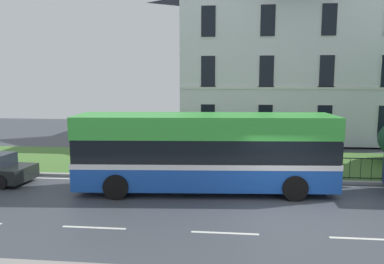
{
  "coord_description": "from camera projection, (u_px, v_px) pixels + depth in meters",
  "views": [
    {
      "loc": [
        -1.84,
        -12.71,
        4.57
      ],
      "look_at": [
        -3.73,
        5.4,
        1.98
      ],
      "focal_mm": 36.09,
      "sensor_mm": 36.0,
      "label": 1
    }
  ],
  "objects": [
    {
      "name": "litter_bin",
      "position": [
        287.0,
        162.0,
        17.81
      ],
      "size": [
        0.47,
        0.47,
        1.13
      ],
      "color": "#4C4742",
      "rests_on": "ground_plane"
    },
    {
      "name": "single_decker_bus",
      "position": [
        205.0,
        151.0,
        15.41
      ],
      "size": [
        10.35,
        3.21,
        3.1
      ],
      "rotation": [
        0.0,
        0.0,
        0.08
      ],
      "color": "#1B4EB2",
      "rests_on": "ground_plane"
    },
    {
      "name": "ground_plane",
      "position": [
        281.0,
        202.0,
        14.27
      ],
      "size": [
        60.0,
        56.0,
        0.18
      ],
      "color": "#3E4249"
    },
    {
      "name": "iron_verge_railing",
      "position": [
        323.0,
        168.0,
        16.99
      ],
      "size": [
        19.79,
        0.04,
        0.97
      ],
      "color": "black",
      "rests_on": "ground_plane"
    },
    {
      "name": "georgian_townhouse",
      "position": [
        286.0,
        57.0,
        29.33
      ],
      "size": [
        15.24,
        10.47,
        11.88
      ],
      "color": "white",
      "rests_on": "ground_plane"
    }
  ]
}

